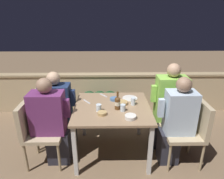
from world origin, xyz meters
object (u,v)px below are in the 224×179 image
at_px(chair_left_far, 45,114).
at_px(person_navy_jumper, 59,110).
at_px(chair_left_near, 36,127).
at_px(chair_right_near, 191,126).
at_px(chair_right_far, 180,114).
at_px(person_purple_stripe, 52,122).
at_px(person_green_blouse, 167,107).
at_px(person_blue_shirt, 176,122).
at_px(beer_bottle, 117,103).

distance_m(chair_left_far, person_navy_jumper, 0.22).
height_order(chair_left_near, chair_right_near, same).
distance_m(chair_left_far, chair_right_far, 2.00).
height_order(person_purple_stripe, chair_left_far, person_purple_stripe).
bearing_deg(person_navy_jumper, person_green_blouse, -1.34).
distance_m(chair_left_near, person_blue_shirt, 1.83).
bearing_deg(chair_right_near, beer_bottle, 172.72).
height_order(person_purple_stripe, person_navy_jumper, person_purple_stripe).
distance_m(chair_right_near, person_blue_shirt, 0.22).
bearing_deg(beer_bottle, person_green_blouse, 17.09).
height_order(chair_left_far, person_green_blouse, person_green_blouse).
relative_size(chair_left_near, chair_left_far, 1.00).
xyz_separation_m(chair_left_far, chair_right_near, (2.02, -0.39, 0.00)).
xyz_separation_m(chair_left_far, person_green_blouse, (1.79, -0.04, 0.11)).
height_order(chair_left_near, chair_right_far, same).
bearing_deg(person_green_blouse, chair_left_far, 178.82).
xyz_separation_m(person_navy_jumper, chair_right_far, (1.79, -0.04, -0.05)).
xyz_separation_m(person_purple_stripe, person_navy_jumper, (0.02, 0.36, -0.01)).
bearing_deg(person_green_blouse, chair_left_near, -169.88).
relative_size(person_navy_jumper, beer_bottle, 4.82).
bearing_deg(chair_left_near, chair_right_far, 9.10).
xyz_separation_m(chair_left_near, beer_bottle, (1.07, 0.10, 0.29)).
bearing_deg(person_green_blouse, beer_bottle, -162.91).
relative_size(person_purple_stripe, chair_left_far, 1.35).
bearing_deg(person_blue_shirt, person_green_blouse, 93.33).
bearing_deg(chair_left_far, chair_right_near, -10.86).
distance_m(person_blue_shirt, person_green_blouse, 0.35).
bearing_deg(person_navy_jumper, chair_right_near, -12.08).
bearing_deg(chair_left_far, person_purple_stripe, -61.63).
distance_m(chair_left_far, chair_right_near, 2.05).
distance_m(chair_left_near, chair_right_far, 2.04).
relative_size(chair_left_near, person_purple_stripe, 0.74).
relative_size(person_green_blouse, beer_bottle, 5.31).
bearing_deg(chair_left_near, chair_right_near, -0.80).
height_order(chair_left_far, person_navy_jumper, person_navy_jumper).
height_order(chair_left_near, chair_left_far, same).
distance_m(person_purple_stripe, chair_right_far, 1.83).
xyz_separation_m(person_purple_stripe, chair_right_far, (1.80, 0.32, -0.06)).
relative_size(person_purple_stripe, person_green_blouse, 0.93).
relative_size(chair_left_near, chair_right_near, 1.00).
distance_m(chair_left_near, person_green_blouse, 1.84).
relative_size(chair_left_far, chair_right_near, 1.00).
height_order(chair_right_near, beer_bottle, beer_bottle).
height_order(person_navy_jumper, person_blue_shirt, person_blue_shirt).
bearing_deg(beer_bottle, person_navy_jumper, 162.61).
bearing_deg(person_blue_shirt, chair_right_far, 62.18).
xyz_separation_m(person_blue_shirt, person_green_blouse, (-0.02, 0.35, 0.04)).
distance_m(person_purple_stripe, chair_right_near, 1.83).
relative_size(person_navy_jumper, chair_right_near, 1.32).
bearing_deg(chair_left_near, person_purple_stripe, 0.00).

